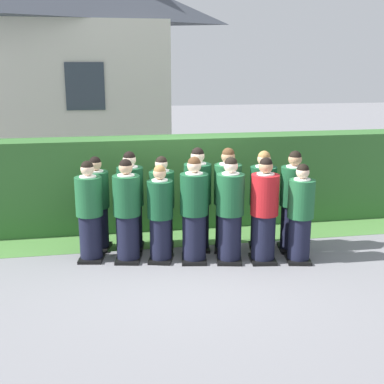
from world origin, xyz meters
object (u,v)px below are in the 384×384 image
at_px(student_front_row_3, 194,212).
at_px(student_in_red_blazer, 264,213).
at_px(student_rear_row_3, 197,201).
at_px(student_rear_row_6, 293,204).
at_px(student_front_row_6, 300,216).
at_px(student_rear_row_1, 131,203).
at_px(student_rear_row_2, 162,206).
at_px(student_rear_row_4, 227,202).
at_px(student_rear_row_5, 263,203).
at_px(student_rear_row_0, 97,206).
at_px(student_front_row_1, 127,213).
at_px(student_front_row_4, 230,213).
at_px(student_front_row_0, 90,214).
at_px(student_front_row_2, 160,216).

distance_m(student_front_row_3, student_in_red_blazer, 1.08).
relative_size(student_rear_row_3, student_rear_row_6, 1.03).
distance_m(student_front_row_6, student_rear_row_1, 2.74).
xyz_separation_m(student_front_row_3, student_rear_row_6, (1.68, 0.19, 0.00)).
bearing_deg(student_rear_row_2, student_in_red_blazer, -29.30).
distance_m(student_rear_row_4, student_rear_row_5, 0.58).
relative_size(student_front_row_6, student_rear_row_4, 0.91).
relative_size(student_rear_row_1, student_rear_row_2, 1.05).
distance_m(student_rear_row_0, student_rear_row_2, 1.07).
bearing_deg(student_rear_row_0, student_front_row_6, -20.24).
bearing_deg(student_rear_row_3, student_front_row_1, -164.91).
bearing_deg(student_front_row_4, student_rear_row_5, 33.36).
bearing_deg(student_front_row_4, student_rear_row_4, 79.98).
xyz_separation_m(student_rear_row_3, student_rear_row_5, (1.05, -0.19, -0.03)).
bearing_deg(student_front_row_4, student_front_row_0, 167.98).
relative_size(student_front_row_0, student_rear_row_0, 1.01).
height_order(student_in_red_blazer, student_rear_row_4, student_rear_row_4).
relative_size(student_rear_row_1, student_rear_row_5, 0.99).
bearing_deg(student_rear_row_1, student_front_row_2, -56.46).
relative_size(student_front_row_1, student_rear_row_4, 0.95).
bearing_deg(student_rear_row_1, student_rear_row_6, -11.65).
bearing_deg(student_rear_row_2, student_rear_row_0, 169.57).
bearing_deg(student_front_row_0, student_rear_row_6, -2.71).
height_order(student_front_row_0, student_front_row_2, student_front_row_0).
distance_m(student_front_row_6, student_rear_row_3, 1.68).
relative_size(student_front_row_2, student_rear_row_0, 0.98).
bearing_deg(student_front_row_2, student_front_row_3, -11.36).
xyz_separation_m(student_rear_row_2, student_rear_row_3, (0.58, -0.11, 0.07)).
height_order(student_front_row_4, student_rear_row_4, student_rear_row_4).
height_order(student_front_row_4, student_rear_row_3, student_rear_row_3).
height_order(student_front_row_1, student_rear_row_0, student_front_row_1).
bearing_deg(student_rear_row_4, student_front_row_4, -100.02).
relative_size(student_rear_row_2, student_rear_row_4, 0.92).
xyz_separation_m(student_front_row_3, student_rear_row_0, (-1.47, 0.82, -0.05)).
height_order(student_front_row_2, student_rear_row_6, student_rear_row_6).
distance_m(student_front_row_0, student_rear_row_1, 0.77).
height_order(student_in_red_blazer, student_rear_row_3, student_rear_row_3).
xyz_separation_m(student_front_row_0, student_rear_row_2, (1.17, 0.28, -0.01)).
xyz_separation_m(student_front_row_2, student_front_row_4, (1.05, -0.21, 0.06)).
bearing_deg(student_front_row_0, student_front_row_6, -11.68).
relative_size(student_front_row_2, student_rear_row_3, 0.89).
xyz_separation_m(student_front_row_0, student_rear_row_3, (1.74, 0.17, 0.06)).
height_order(student_front_row_1, student_rear_row_5, student_rear_row_5).
height_order(student_front_row_6, student_rear_row_5, student_rear_row_5).
relative_size(student_front_row_1, student_front_row_2, 1.06).
bearing_deg(student_rear_row_5, student_rear_row_2, 169.74).
bearing_deg(student_front_row_1, student_front_row_6, -11.21).
height_order(student_rear_row_2, student_rear_row_3, student_rear_row_3).
relative_size(student_rear_row_1, student_rear_row_3, 0.96).
bearing_deg(student_front_row_0, student_rear_row_3, 5.72).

